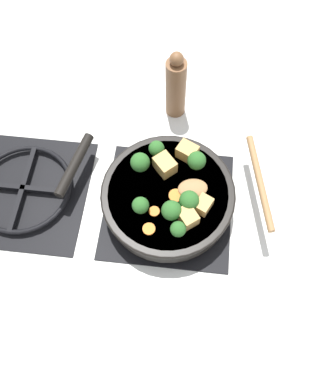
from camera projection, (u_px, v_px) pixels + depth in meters
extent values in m
plane|color=silver|center=(168.00, 206.00, 0.92)|extent=(2.40, 2.40, 0.00)
cube|color=black|center=(168.00, 205.00, 0.92)|extent=(0.31, 0.31, 0.01)
torus|color=black|center=(168.00, 202.00, 0.91)|extent=(0.24, 0.24, 0.01)
cube|color=black|center=(168.00, 202.00, 0.91)|extent=(0.01, 0.23, 0.01)
cube|color=black|center=(168.00, 202.00, 0.91)|extent=(0.23, 0.01, 0.01)
cube|color=black|center=(25.00, 191.00, 0.94)|extent=(0.31, 0.31, 0.01)
torus|color=black|center=(23.00, 188.00, 0.92)|extent=(0.24, 0.24, 0.01)
cube|color=black|center=(23.00, 188.00, 0.92)|extent=(0.01, 0.23, 0.01)
cube|color=black|center=(23.00, 188.00, 0.92)|extent=(0.23, 0.01, 0.01)
cylinder|color=black|center=(168.00, 197.00, 0.88)|extent=(0.30, 0.30, 0.05)
cylinder|color=brown|center=(168.00, 196.00, 0.87)|extent=(0.28, 0.28, 0.05)
torus|color=black|center=(168.00, 193.00, 0.85)|extent=(0.31, 0.31, 0.01)
cylinder|color=black|center=(74.00, 165.00, 0.89)|extent=(0.17, 0.06, 0.02)
ellipsoid|color=#A87A4C|center=(193.00, 188.00, 0.85)|extent=(0.06, 0.08, 0.01)
cylinder|color=#A87A4C|center=(260.00, 182.00, 0.85)|extent=(0.24, 0.07, 0.02)
cube|color=tan|center=(188.00, 217.00, 0.81)|extent=(0.06, 0.05, 0.03)
cube|color=tan|center=(165.00, 165.00, 0.86)|extent=(0.06, 0.06, 0.04)
cube|color=tan|center=(203.00, 205.00, 0.82)|extent=(0.05, 0.05, 0.03)
cube|color=tan|center=(187.00, 152.00, 0.88)|extent=(0.05, 0.06, 0.04)
cylinder|color=#709956|center=(157.00, 153.00, 0.89)|extent=(0.01, 0.01, 0.01)
sphere|color=#2D6628|center=(157.00, 148.00, 0.87)|extent=(0.04, 0.04, 0.04)
cylinder|color=#709956|center=(196.00, 165.00, 0.87)|extent=(0.01, 0.01, 0.01)
sphere|color=#2D6628|center=(197.00, 161.00, 0.85)|extent=(0.04, 0.04, 0.04)
cylinder|color=#709956|center=(171.00, 214.00, 0.82)|extent=(0.01, 0.01, 0.01)
sphere|color=#2D6628|center=(172.00, 210.00, 0.80)|extent=(0.04, 0.04, 0.04)
cylinder|color=#709956|center=(141.00, 167.00, 0.87)|extent=(0.01, 0.01, 0.01)
sphere|color=#2D6628|center=(140.00, 162.00, 0.85)|extent=(0.05, 0.05, 0.05)
cylinder|color=#709956|center=(189.00, 205.00, 0.83)|extent=(0.01, 0.01, 0.01)
sphere|color=#2D6628|center=(189.00, 201.00, 0.81)|extent=(0.04, 0.04, 0.04)
cylinder|color=#709956|center=(178.00, 232.00, 0.80)|extent=(0.01, 0.01, 0.01)
sphere|color=#2D6628|center=(178.00, 229.00, 0.79)|extent=(0.03, 0.03, 0.03)
cylinder|color=#709956|center=(141.00, 209.00, 0.83)|extent=(0.01, 0.01, 0.01)
sphere|color=#2D6628|center=(141.00, 205.00, 0.81)|extent=(0.04, 0.04, 0.04)
cylinder|color=orange|center=(149.00, 229.00, 0.81)|extent=(0.03, 0.03, 0.01)
cylinder|color=orange|center=(176.00, 196.00, 0.84)|extent=(0.03, 0.03, 0.01)
cylinder|color=orange|center=(154.00, 211.00, 0.83)|extent=(0.02, 0.02, 0.01)
cylinder|color=brown|center=(176.00, 89.00, 0.97)|extent=(0.05, 0.05, 0.18)
sphere|color=brown|center=(177.00, 59.00, 0.87)|extent=(0.03, 0.03, 0.03)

